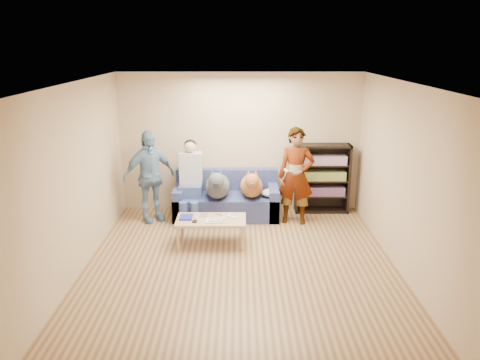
{
  "coord_description": "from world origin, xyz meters",
  "views": [
    {
      "loc": [
        -0.02,
        -6.11,
        3.1
      ],
      "look_at": [
        0.0,
        1.2,
        0.95
      ],
      "focal_mm": 35.0,
      "sensor_mm": 36.0,
      "label": 1
    }
  ],
  "objects_px": {
    "dog_tan": "(252,185)",
    "person_standing_left": "(149,176)",
    "notebook_blue": "(186,217)",
    "sofa": "(226,201)",
    "person_seated": "(191,177)",
    "dog_gray": "(217,185)",
    "camera_silver": "(204,215)",
    "person_standing_right": "(296,176)",
    "coffee_table": "(211,222)",
    "bookshelf": "(322,177)"
  },
  "relations": [
    {
      "from": "camera_silver",
      "to": "sofa",
      "type": "bearing_deg",
      "value": 74.16
    },
    {
      "from": "person_standing_right",
      "to": "dog_tan",
      "type": "height_order",
      "value": "person_standing_right"
    },
    {
      "from": "bookshelf",
      "to": "coffee_table",
      "type": "bearing_deg",
      "value": -143.0
    },
    {
      "from": "notebook_blue",
      "to": "dog_gray",
      "type": "height_order",
      "value": "dog_gray"
    },
    {
      "from": "person_seated",
      "to": "dog_tan",
      "type": "height_order",
      "value": "person_seated"
    },
    {
      "from": "person_standing_right",
      "to": "notebook_blue",
      "type": "height_order",
      "value": "person_standing_right"
    },
    {
      "from": "dog_tan",
      "to": "person_standing_left",
      "type": "bearing_deg",
      "value": -177.79
    },
    {
      "from": "person_standing_left",
      "to": "coffee_table",
      "type": "xyz_separation_m",
      "value": [
        1.15,
        -1.04,
        -0.45
      ]
    },
    {
      "from": "dog_gray",
      "to": "bookshelf",
      "type": "xyz_separation_m",
      "value": [
        1.95,
        0.47,
        0.02
      ]
    },
    {
      "from": "sofa",
      "to": "coffee_table",
      "type": "height_order",
      "value": "sofa"
    },
    {
      "from": "person_standing_left",
      "to": "bookshelf",
      "type": "xyz_separation_m",
      "value": [
        3.16,
        0.47,
        -0.15
      ]
    },
    {
      "from": "camera_silver",
      "to": "bookshelf",
      "type": "xyz_separation_m",
      "value": [
        2.13,
        1.39,
        0.23
      ]
    },
    {
      "from": "person_standing_right",
      "to": "camera_silver",
      "type": "bearing_deg",
      "value": -143.9
    },
    {
      "from": "dog_tan",
      "to": "coffee_table",
      "type": "height_order",
      "value": "dog_tan"
    },
    {
      "from": "sofa",
      "to": "person_seated",
      "type": "height_order",
      "value": "person_seated"
    },
    {
      "from": "person_standing_left",
      "to": "coffee_table",
      "type": "height_order",
      "value": "person_standing_left"
    },
    {
      "from": "person_standing_left",
      "to": "bookshelf",
      "type": "relative_size",
      "value": 1.27
    },
    {
      "from": "person_standing_right",
      "to": "person_seated",
      "type": "distance_m",
      "value": 1.89
    },
    {
      "from": "sofa",
      "to": "person_seated",
      "type": "relative_size",
      "value": 1.29
    },
    {
      "from": "person_standing_left",
      "to": "camera_silver",
      "type": "xyz_separation_m",
      "value": [
        1.03,
        -0.92,
        -0.38
      ]
    },
    {
      "from": "notebook_blue",
      "to": "sofa",
      "type": "height_order",
      "value": "sofa"
    },
    {
      "from": "sofa",
      "to": "dog_tan",
      "type": "relative_size",
      "value": 1.63
    },
    {
      "from": "person_standing_left",
      "to": "dog_tan",
      "type": "height_order",
      "value": "person_standing_left"
    },
    {
      "from": "dog_tan",
      "to": "sofa",
      "type": "bearing_deg",
      "value": 159.93
    },
    {
      "from": "coffee_table",
      "to": "bookshelf",
      "type": "bearing_deg",
      "value": 37.0
    },
    {
      "from": "notebook_blue",
      "to": "dog_tan",
      "type": "bearing_deg",
      "value": 44.84
    },
    {
      "from": "notebook_blue",
      "to": "camera_silver",
      "type": "distance_m",
      "value": 0.29
    },
    {
      "from": "sofa",
      "to": "dog_gray",
      "type": "xyz_separation_m",
      "value": [
        -0.15,
        -0.23,
        0.37
      ]
    },
    {
      "from": "coffee_table",
      "to": "camera_silver",
      "type": "bearing_deg",
      "value": 135.0
    },
    {
      "from": "camera_silver",
      "to": "bookshelf",
      "type": "height_order",
      "value": "bookshelf"
    },
    {
      "from": "person_seated",
      "to": "bookshelf",
      "type": "height_order",
      "value": "person_seated"
    },
    {
      "from": "camera_silver",
      "to": "bookshelf",
      "type": "relative_size",
      "value": 0.08
    },
    {
      "from": "sofa",
      "to": "notebook_blue",
      "type": "bearing_deg",
      "value": -116.34
    },
    {
      "from": "dog_tan",
      "to": "notebook_blue",
      "type": "bearing_deg",
      "value": -135.16
    },
    {
      "from": "bookshelf",
      "to": "dog_gray",
      "type": "bearing_deg",
      "value": -166.54
    },
    {
      "from": "person_seated",
      "to": "coffee_table",
      "type": "height_order",
      "value": "person_seated"
    },
    {
      "from": "person_seated",
      "to": "dog_tan",
      "type": "xyz_separation_m",
      "value": [
        1.1,
        -0.04,
        -0.14
      ]
    },
    {
      "from": "bookshelf",
      "to": "person_standing_right",
      "type": "bearing_deg",
      "value": -134.41
    },
    {
      "from": "person_standing_left",
      "to": "bookshelf",
      "type": "height_order",
      "value": "person_standing_left"
    },
    {
      "from": "camera_silver",
      "to": "notebook_blue",
      "type": "bearing_deg",
      "value": -165.96
    },
    {
      "from": "person_seated",
      "to": "dog_gray",
      "type": "height_order",
      "value": "person_seated"
    },
    {
      "from": "camera_silver",
      "to": "coffee_table",
      "type": "xyz_separation_m",
      "value": [
        0.12,
        -0.12,
        -0.07
      ]
    },
    {
      "from": "person_standing_right",
      "to": "sofa",
      "type": "relative_size",
      "value": 0.9
    },
    {
      "from": "person_standing_left",
      "to": "sofa",
      "type": "distance_m",
      "value": 1.48
    },
    {
      "from": "person_standing_right",
      "to": "person_seated",
      "type": "relative_size",
      "value": 1.17
    },
    {
      "from": "dog_gray",
      "to": "sofa",
      "type": "bearing_deg",
      "value": 57.15
    },
    {
      "from": "camera_silver",
      "to": "dog_tan",
      "type": "height_order",
      "value": "dog_tan"
    },
    {
      "from": "person_seated",
      "to": "bookshelf",
      "type": "xyz_separation_m",
      "value": [
        2.44,
        0.36,
        -0.09
      ]
    },
    {
      "from": "dog_gray",
      "to": "bookshelf",
      "type": "distance_m",
      "value": 2.01
    },
    {
      "from": "person_standing_right",
      "to": "dog_gray",
      "type": "height_order",
      "value": "person_standing_right"
    }
  ]
}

